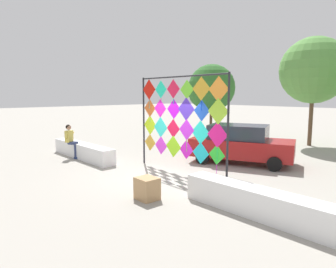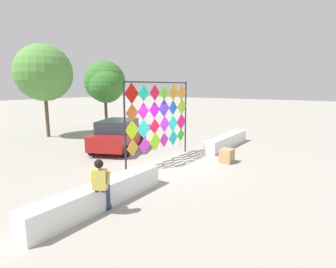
{
  "view_description": "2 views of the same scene",
  "coord_description": "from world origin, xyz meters",
  "px_view_note": "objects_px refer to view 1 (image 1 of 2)",
  "views": [
    {
      "loc": [
        7.83,
        -6.61,
        2.84
      ],
      "look_at": [
        -0.05,
        0.56,
        1.43
      ],
      "focal_mm": 32.29,
      "sensor_mm": 36.0,
      "label": 1
    },
    {
      "loc": [
        -9.43,
        -6.04,
        3.3
      ],
      "look_at": [
        0.49,
        0.64,
        1.19
      ],
      "focal_mm": 29.3,
      "sensor_mm": 36.0,
      "label": 2
    }
  ],
  "objects_px": {
    "tree_broadleaf": "(210,89)",
    "cardboard_box_large": "(147,188)",
    "kite_display_rack": "(180,116)",
    "tree_far_right": "(316,71)",
    "seated_vendor": "(71,139)",
    "parked_car": "(241,144)"
  },
  "relations": [
    {
      "from": "tree_broadleaf",
      "to": "cardboard_box_large",
      "type": "bearing_deg",
      "value": -56.36
    },
    {
      "from": "kite_display_rack",
      "to": "tree_far_right",
      "type": "distance_m",
      "value": 9.79
    },
    {
      "from": "seated_vendor",
      "to": "tree_far_right",
      "type": "relative_size",
      "value": 0.26
    },
    {
      "from": "parked_car",
      "to": "tree_broadleaf",
      "type": "relative_size",
      "value": 0.88
    },
    {
      "from": "cardboard_box_large",
      "to": "tree_far_right",
      "type": "distance_m",
      "value": 12.73
    },
    {
      "from": "parked_car",
      "to": "cardboard_box_large",
      "type": "height_order",
      "value": "parked_car"
    },
    {
      "from": "tree_broadleaf",
      "to": "seated_vendor",
      "type": "bearing_deg",
      "value": -80.61
    },
    {
      "from": "kite_display_rack",
      "to": "cardboard_box_large",
      "type": "bearing_deg",
      "value": -62.2
    },
    {
      "from": "kite_display_rack",
      "to": "tree_broadleaf",
      "type": "relative_size",
      "value": 0.87
    },
    {
      "from": "parked_car",
      "to": "tree_broadleaf",
      "type": "xyz_separation_m",
      "value": [
        -7.54,
        7.0,
        2.41
      ]
    },
    {
      "from": "kite_display_rack",
      "to": "seated_vendor",
      "type": "height_order",
      "value": "kite_display_rack"
    },
    {
      "from": "parked_car",
      "to": "tree_broadleaf",
      "type": "height_order",
      "value": "tree_broadleaf"
    },
    {
      "from": "kite_display_rack",
      "to": "cardboard_box_large",
      "type": "relative_size",
      "value": 7.25
    },
    {
      "from": "tree_broadleaf",
      "to": "tree_far_right",
      "type": "bearing_deg",
      "value": -3.38
    },
    {
      "from": "seated_vendor",
      "to": "tree_far_right",
      "type": "xyz_separation_m",
      "value": [
        5.78,
        11.33,
        3.17
      ]
    },
    {
      "from": "parked_car",
      "to": "tree_broadleaf",
      "type": "bearing_deg",
      "value": 137.13
    },
    {
      "from": "seated_vendor",
      "to": "tree_broadleaf",
      "type": "distance_m",
      "value": 12.17
    },
    {
      "from": "parked_car",
      "to": "tree_far_right",
      "type": "distance_m",
      "value": 7.31
    },
    {
      "from": "parked_car",
      "to": "kite_display_rack",
      "type": "bearing_deg",
      "value": -99.7
    },
    {
      "from": "tree_far_right",
      "to": "tree_broadleaf",
      "type": "bearing_deg",
      "value": 176.62
    },
    {
      "from": "seated_vendor",
      "to": "cardboard_box_large",
      "type": "distance_m",
      "value": 6.51
    },
    {
      "from": "seated_vendor",
      "to": "kite_display_rack",
      "type": "bearing_deg",
      "value": 19.31
    }
  ]
}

